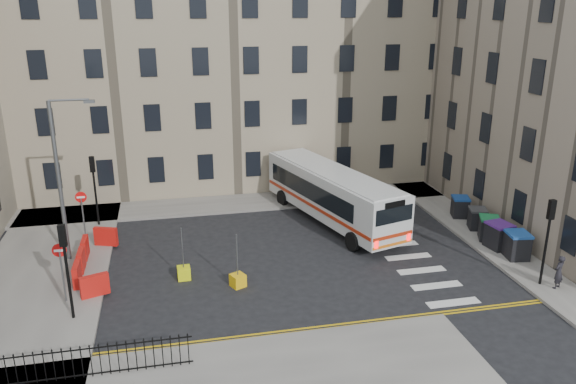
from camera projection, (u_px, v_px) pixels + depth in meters
name	position (u px, v px, depth m)	size (l,w,h in m)	color
ground	(327.00, 254.00, 29.25)	(120.00, 120.00, 0.00)	black
pavement_north	(200.00, 206.00, 35.98)	(36.00, 3.20, 0.15)	slate
pavement_east	(449.00, 213.00, 34.75)	(2.40, 26.00, 0.15)	slate
pavement_west	(45.00, 270.00, 27.33)	(6.00, 22.00, 0.15)	slate
terrace_north	(173.00, 60.00, 39.44)	(38.30, 10.80, 17.20)	gray
traffic_light_east	(548.00, 229.00, 24.98)	(0.28, 0.22, 4.10)	black
traffic_light_nw	(94.00, 180.00, 31.93)	(0.28, 0.22, 4.10)	black
traffic_light_sw	(65.00, 257.00, 22.21)	(0.28, 0.22, 4.10)	black
streetlamp	(59.00, 179.00, 27.10)	(0.50, 0.22, 8.14)	#595B5E
no_entry_north	(82.00, 205.00, 30.23)	(0.60, 0.08, 3.00)	#595B5E
no_entry_south	(61.00, 261.00, 23.75)	(0.60, 0.08, 3.00)	#595B5E
roadworks_barriers	(89.00, 260.00, 27.12)	(1.66, 6.26, 1.00)	red
iron_railings	(77.00, 363.00, 19.15)	(7.80, 0.04, 1.20)	black
bus	(332.00, 193.00, 33.08)	(5.69, 11.70, 3.12)	silver
wheelie_bin_a	(517.00, 245.00, 28.32)	(1.24, 1.38, 1.36)	black
wheelie_bin_b	(499.00, 235.00, 29.47)	(1.26, 1.40, 1.37)	black
wheelie_bin_c	(489.00, 228.00, 30.54)	(1.40, 1.48, 1.28)	black
wheelie_bin_d	(477.00, 218.00, 32.04)	(1.24, 1.33, 1.20)	black
wheelie_bin_e	(460.00, 207.00, 33.86)	(1.25, 1.34, 1.23)	black
pedestrian	(559.00, 272.00, 25.22)	(0.58, 0.38, 1.58)	black
bollard_yellow	(184.00, 273.00, 26.55)	(0.60, 0.60, 0.60)	#D9E00C
bollard_chevron	(238.00, 280.00, 25.84)	(0.60, 0.60, 0.60)	yellow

